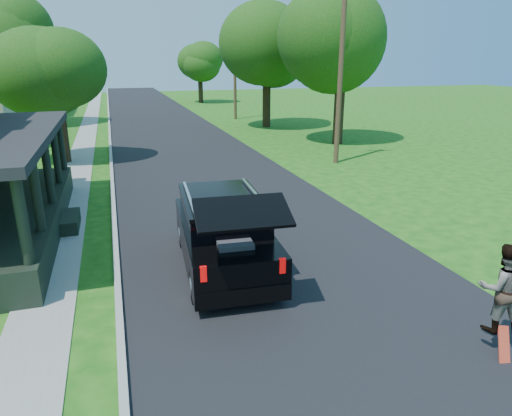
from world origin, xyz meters
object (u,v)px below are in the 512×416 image
object	(u,v)px
black_suv	(224,233)
tree_right_near	(342,42)
utility_pole_near	(341,68)
skateboarder	(502,288)

from	to	relation	value
black_suv	tree_right_near	bearing A→B (deg)	58.43
black_suv	tree_right_near	xyz separation A→B (m)	(10.99, 15.39, 5.10)
black_suv	utility_pole_near	world-z (taller)	utility_pole_near
black_suv	tree_right_near	world-z (taller)	tree_right_near
black_suv	utility_pole_near	distance (m)	13.83
skateboarder	tree_right_near	distance (m)	21.96
skateboarder	utility_pole_near	world-z (taller)	utility_pole_near
black_suv	skateboarder	distance (m)	6.21
black_suv	skateboarder	xyz separation A→B (m)	(3.90, -4.83, 0.28)
skateboarder	black_suv	bearing A→B (deg)	-28.95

